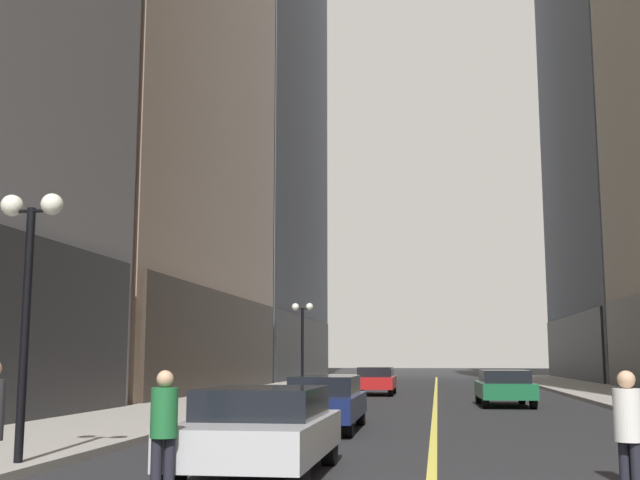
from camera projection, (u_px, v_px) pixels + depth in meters
name	position (u px, v px, depth m)	size (l,w,h in m)	color
ground_plane	(436.00, 395.00, 38.59)	(200.00, 200.00, 0.00)	#262628
sidewalk_left	(269.00, 392.00, 39.79)	(4.50, 78.00, 0.15)	#9E9991
sidewalk_right	(613.00, 394.00, 37.42)	(4.50, 78.00, 0.15)	#9E9991
lane_centre_stripe	(436.00, 394.00, 38.59)	(0.16, 70.00, 0.01)	#E5D64C
car_silver	(261.00, 428.00, 12.05)	(1.94, 4.24, 1.32)	#B7B7BC
car_navy	(325.00, 401.00, 19.67)	(1.79, 4.80, 1.32)	#141E4C
car_green	(504.00, 386.00, 29.38)	(2.00, 4.50, 1.32)	#196038
car_red	(376.00, 380.00, 38.33)	(1.86, 4.34, 1.32)	#B21919
pedestrian_in_white_shirt	(629.00, 429.00, 9.45)	(0.48, 0.48, 1.62)	black
pedestrian_in_green_parka	(164.00, 425.00, 9.93)	(0.46, 0.46, 1.62)	black
street_lamp_left_near	(29.00, 265.00, 12.87)	(1.06, 0.36, 4.43)	black
street_lamp_left_far	(302.00, 327.00, 38.93)	(1.06, 0.36, 4.43)	black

